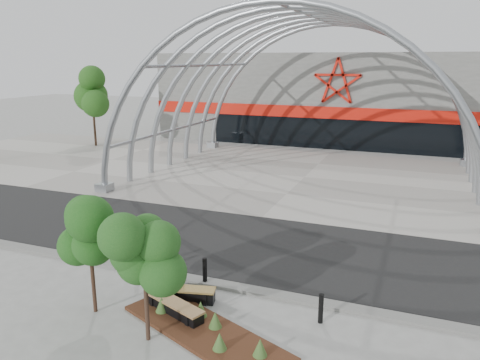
{
  "coord_description": "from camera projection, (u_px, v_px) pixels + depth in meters",
  "views": [
    {
      "loc": [
        6.82,
        -13.42,
        7.43
      ],
      "look_at": [
        0.0,
        4.0,
        2.6
      ],
      "focal_mm": 35.0,
      "sensor_mm": 36.0,
      "label": 1
    }
  ],
  "objects": [
    {
      "name": "street_tree_1",
      "position": [
        144.0,
        253.0,
        12.17
      ],
      "size": [
        1.49,
        1.49,
        3.53
      ],
      "color": "black",
      "rests_on": "ground"
    },
    {
      "name": "ground",
      "position": [
        198.0,
        278.0,
        16.36
      ],
      "size": [
        140.0,
        140.0,
        0.0
      ],
      "primitive_type": "plane",
      "color": "gray",
      "rests_on": "ground"
    },
    {
      "name": "bollard_3",
      "position": [
        205.0,
        271.0,
        15.82
      ],
      "size": [
        0.15,
        0.15,
        0.95
      ],
      "primitive_type": "cylinder",
      "color": "black",
      "rests_on": "ground"
    },
    {
      "name": "bench_1",
      "position": [
        174.0,
        309.0,
        13.94
      ],
      "size": [
        2.27,
        1.28,
        0.47
      ],
      "color": "black",
      "rests_on": "ground"
    },
    {
      "name": "bollard_0",
      "position": [
        146.0,
        257.0,
        17.03
      ],
      "size": [
        0.15,
        0.15,
        0.94
      ],
      "primitive_type": "cylinder",
      "color": "black",
      "rests_on": "ground"
    },
    {
      "name": "kerb",
      "position": [
        195.0,
        280.0,
        16.12
      ],
      "size": [
        60.0,
        0.5,
        0.12
      ],
      "primitive_type": "cube",
      "color": "slate",
      "rests_on": "ground"
    },
    {
      "name": "road",
      "position": [
        236.0,
        243.0,
        19.52
      ],
      "size": [
        140.0,
        7.0,
        0.02
      ],
      "primitive_type": "cube",
      "color": "black",
      "rests_on": "ground"
    },
    {
      "name": "vault_canopy",
      "position": [
        305.0,
        177.0,
        30.33
      ],
      "size": [
        20.8,
        15.8,
        20.36
      ],
      "color": "#979CA2",
      "rests_on": "ground"
    },
    {
      "name": "street_tree_0",
      "position": [
        89.0,
        231.0,
        13.58
      ],
      "size": [
        1.59,
        1.59,
        3.63
      ],
      "color": "black",
      "rests_on": "ground"
    },
    {
      "name": "bg_tree_0",
      "position": [
        92.0,
        93.0,
        40.3
      ],
      "size": [
        3.0,
        3.0,
        6.45
      ],
      "color": "black",
      "rests_on": "ground"
    },
    {
      "name": "arena_building",
      "position": [
        350.0,
        96.0,
        45.52
      ],
      "size": [
        34.0,
        15.24,
        8.0
      ],
      "color": "slate",
      "rests_on": "ground"
    },
    {
      "name": "forecourt",
      "position": [
        305.0,
        177.0,
        30.33
      ],
      "size": [
        60.0,
        17.0,
        0.04
      ],
      "primitive_type": "cube",
      "color": "#9A958C",
      "rests_on": "ground"
    },
    {
      "name": "planting_bed",
      "position": [
        203.0,
        328.0,
        13.11
      ],
      "size": [
        5.67,
        3.63,
        0.58
      ],
      "color": "#36170F",
      "rests_on": "ground"
    },
    {
      "name": "bench_0",
      "position": [
        181.0,
        294.0,
        14.79
      ],
      "size": [
        2.23,
        0.97,
        0.46
      ],
      "color": "black",
      "rests_on": "ground"
    },
    {
      "name": "bollard_2",
      "position": [
        182.0,
        280.0,
        15.16
      ],
      "size": [
        0.16,
        0.16,
        0.98
      ],
      "primitive_type": "cylinder",
      "color": "black",
      "rests_on": "ground"
    },
    {
      "name": "bollard_1",
      "position": [
        137.0,
        264.0,
        16.34
      ],
      "size": [
        0.16,
        0.16,
        0.98
      ],
      "primitive_type": "cylinder",
      "color": "black",
      "rests_on": "ground"
    },
    {
      "name": "bollard_4",
      "position": [
        321.0,
        308.0,
        13.51
      ],
      "size": [
        0.14,
        0.14,
        0.9
      ],
      "primitive_type": "cylinder",
      "color": "black",
      "rests_on": "ground"
    }
  ]
}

